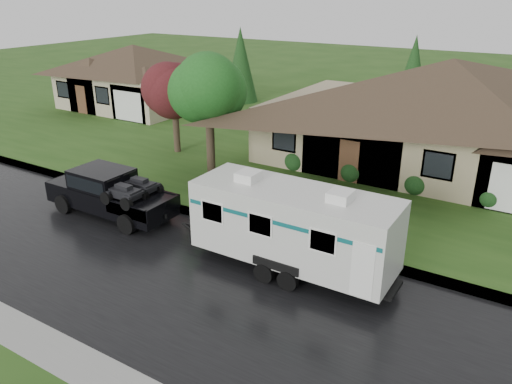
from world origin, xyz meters
TOP-DOWN VIEW (x-y plane):
  - ground at (0.00, 0.00)m, footprint 140.00×140.00m
  - road at (0.00, -2.00)m, footprint 140.00×8.00m
  - curb at (0.00, 2.25)m, footprint 140.00×0.50m
  - lawn at (0.00, 15.00)m, footprint 140.00×26.00m
  - house_main at (2.29, 13.84)m, footprint 19.44×10.80m
  - house_far at (-21.78, 15.85)m, footprint 10.80×8.64m
  - tree_left_green at (-7.58, 6.35)m, footprint 3.84×3.84m
  - tree_red at (-11.56, 8.43)m, footprint 3.10×3.10m
  - shrub_row at (2.00, 9.30)m, footprint 13.60×1.00m
  - pickup_truck at (-8.61, 0.43)m, footprint 5.90×2.24m
  - travel_trailer at (0.20, 0.43)m, footprint 7.28×2.56m

SIDE VIEW (x-z plane):
  - ground at x=0.00m, z-range 0.00..0.00m
  - road at x=0.00m, z-range 0.00..0.01m
  - curb at x=0.00m, z-range 0.00..0.15m
  - lawn at x=0.00m, z-range 0.00..0.15m
  - shrub_row at x=2.00m, z-range 0.15..1.15m
  - pickup_truck at x=-8.61m, z-range 0.07..2.04m
  - travel_trailer at x=0.20m, z-range 0.10..3.36m
  - house_far at x=-21.78m, z-range 0.07..5.87m
  - house_main at x=2.29m, z-range 0.14..7.04m
  - tree_red at x=-11.56m, z-range 1.14..6.27m
  - tree_left_green at x=-7.58m, z-range 1.38..7.73m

